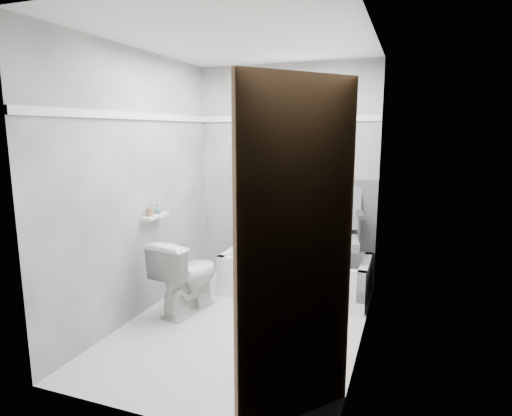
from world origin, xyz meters
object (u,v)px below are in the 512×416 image
at_px(door, 331,278).
at_px(soap_bottle_a, 149,211).
at_px(office_chair, 331,233).
at_px(soap_bottle_b, 158,209).
at_px(bathtub, 295,274).
at_px(toilet, 187,276).

height_order(door, soap_bottle_a, door).
bearing_deg(door, office_chair, 100.10).
bearing_deg(door, soap_bottle_a, 145.14).
bearing_deg(office_chair, soap_bottle_b, -164.13).
height_order(bathtub, toilet, toilet).
distance_m(bathtub, toilet, 1.16).
bearing_deg(toilet, soap_bottle_b, 2.44).
bearing_deg(soap_bottle_a, door, -34.86).
bearing_deg(toilet, office_chair, -135.56).
bearing_deg(door, soap_bottle_b, 142.43).
bearing_deg(soap_bottle_a, toilet, 16.45).
relative_size(bathtub, toilet, 2.12).
bearing_deg(bathtub, toilet, -137.52).
relative_size(bathtub, office_chair, 1.35).
bearing_deg(office_chair, door, -90.62).
bearing_deg(soap_bottle_a, office_chair, 30.66).
distance_m(bathtub, door, 2.46).
bearing_deg(office_chair, bathtub, 173.97).
xyz_separation_m(toilet, soap_bottle_a, (-0.32, -0.09, 0.62)).
relative_size(office_chair, soap_bottle_b, 11.82).
xyz_separation_m(door, soap_bottle_b, (-1.92, 1.48, -0.04)).
bearing_deg(soap_bottle_b, office_chair, 26.60).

